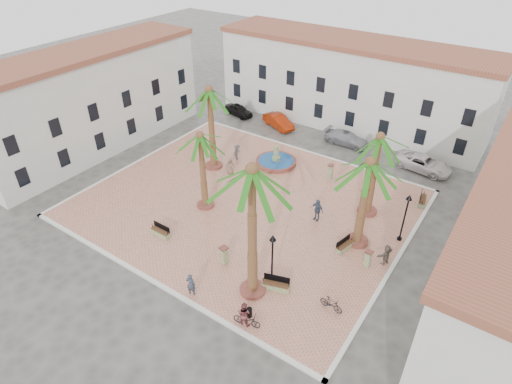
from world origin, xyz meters
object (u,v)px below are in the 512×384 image
cyclist_a (191,284)px  car_white (424,163)px  palm_s (252,184)px  pedestrian_fountain_a (230,166)px  bench_se (276,285)px  lamppost_e (406,210)px  fountain (276,161)px  palm_sw (201,144)px  bicycle_b (331,304)px  bench_s (161,232)px  lamppost_s (272,251)px  car_silver (346,138)px  litter_bin (249,312)px  pedestrian_east (386,255)px  car_black (239,110)px  bench_e (345,246)px  cyclist_b (244,314)px  pedestrian_north (237,152)px  palm_ne (379,147)px  bollard_n (330,171)px  car_red (278,121)px  bench_ne (422,200)px  palm_nw (210,99)px  bollard_e (368,258)px  bollard_se (224,255)px  palm_e (369,173)px  bicycle_a (247,320)px  pedestrian_fountain_b (317,210)px

cyclist_a → car_white: 25.72m
palm_s → pedestrian_fountain_a: size_ratio=6.01×
bench_se → lamppost_e: size_ratio=0.47×
fountain → car_white: fountain is taller
palm_sw → bicycle_b: 15.24m
bench_s → lamppost_e: (15.32, 9.84, 2.52)m
lamppost_s → car_silver: bearing=101.5°
palm_s → litter_bin: palm_s is taller
cyclist_a → pedestrian_east: bearing=-152.3°
cyclist_a → pedestrian_fountain_a: 15.10m
bench_se → car_black: 28.55m
bench_e → pedestrian_east: pedestrian_east is taller
lamppost_e → cyclist_b: lamppost_e is taller
cyclist_b → pedestrian_north: bearing=-60.3°
palm_ne → bollard_n: size_ratio=5.13×
bench_s → car_silver: (5.33, 22.15, 0.28)m
bench_s → car_red: 21.87m
bicycle_b → bench_ne: bearing=0.1°
palm_nw → palm_sw: size_ratio=1.18×
bench_ne → bollard_e: bearing=164.0°
bench_se → palm_ne: bearing=63.9°
fountain → pedestrian_east: 15.74m
palm_ne → car_red: size_ratio=1.67×
bench_s → palm_nw: bearing=107.5°
bollard_n → car_white: bollard_n is taller
bench_se → pedestrian_north: size_ratio=1.23×
bollard_se → car_red: bearing=112.4°
palm_nw → pedestrian_fountain_a: 6.44m
cyclist_b → pedestrian_fountain_a: (-11.19, 13.38, -0.05)m
palm_e → bicycle_a: (-2.40, -10.91, -5.62)m
bicycle_b → pedestrian_fountain_b: (-5.06, 7.71, 0.49)m
palm_nw → litter_bin: 19.65m
pedestrian_fountain_b → pedestrian_east: bearing=-5.9°
car_silver → palm_e: bearing=-152.4°
pedestrian_fountain_a → lamppost_s: bearing=-84.2°
car_silver → palm_sw: bearing=164.2°
pedestrian_fountain_b → car_white: 13.73m
pedestrian_fountain_b → car_silver: size_ratio=0.41×
palm_e → car_white: (0.88, 13.64, -5.50)m
bollard_e → bollard_se: bearing=-147.3°
palm_sw → car_red: (-3.23, 16.78, -5.26)m
palm_nw → bicycle_b: palm_nw is taller
fountain → palm_sw: size_ratio=0.57×
bollard_e → pedestrian_fountain_a: 16.06m
car_black → car_red: (5.69, -0.10, 0.06)m
palm_e → car_red: (-15.65, 13.94, -5.51)m
bollard_e → pedestrian_north: 17.99m
bench_ne → bicycle_a: (-4.93, -18.77, 0.20)m
lamppost_e → car_red: size_ratio=0.95×
palm_s → car_white: bearing=78.3°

